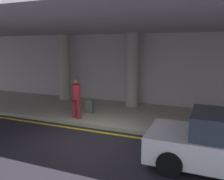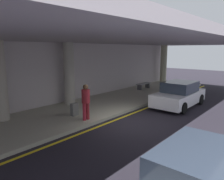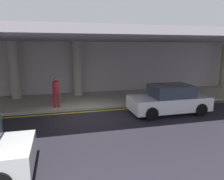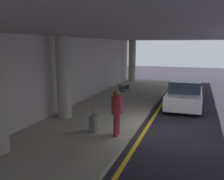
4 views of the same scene
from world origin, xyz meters
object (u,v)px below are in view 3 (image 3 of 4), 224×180
car_white (169,100)px  suitcase_upright_primary (58,98)px  traveler_with_luggage (56,90)px  support_column_far_left (15,70)px  support_column_center (224,65)px  bench_metal (176,87)px  support_column_left_mid (77,69)px

car_white → suitcase_upright_primary: size_ratio=4.56×
traveler_with_luggage → suitcase_upright_primary: (0.10, 0.96, -0.65)m
support_column_far_left → support_column_center: same height
support_column_far_left → traveler_with_luggage: support_column_far_left is taller
support_column_far_left → bench_metal: 11.37m
support_column_left_mid → car_white: support_column_left_mid is taller
car_white → bench_metal: car_white is taller
suitcase_upright_primary → car_white: bearing=-40.4°
support_column_far_left → car_white: support_column_far_left is taller
suitcase_upright_primary → support_column_center: bearing=-3.6°
support_column_center → car_white: (-7.76, -5.03, -1.26)m
support_column_left_mid → suitcase_upright_primary: support_column_left_mid is taller
support_column_left_mid → support_column_center: 12.00m
traveler_with_luggage → bench_metal: size_ratio=1.05×
car_white → suitcase_upright_primary: 6.37m
support_column_left_mid → car_white: bearing=-49.8°
support_column_center → bench_metal: (-4.75, -0.68, -1.47)m
car_white → traveler_with_luggage: size_ratio=2.44×
support_column_center → traveler_with_luggage: bearing=-167.5°
traveler_with_luggage → bench_metal: 9.05m
support_column_far_left → car_white: size_ratio=0.89×
support_column_center → car_white: bearing=-147.0°
support_column_far_left → suitcase_upright_primary: support_column_far_left is taller
support_column_far_left → support_column_left_mid: size_ratio=1.00×
support_column_left_mid → suitcase_upright_primary: size_ratio=4.06×
car_white → support_column_far_left: bearing=151.8°
suitcase_upright_primary → bench_metal: size_ratio=0.56×
car_white → traveler_with_luggage: (-5.72, 2.05, 0.40)m
support_column_far_left → support_column_center: 16.00m
support_column_center → bench_metal: size_ratio=2.28×
support_column_left_mid → traveler_with_luggage: bearing=-116.3°
support_column_center → bench_metal: 5.02m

